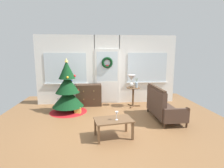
# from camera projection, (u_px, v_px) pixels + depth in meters

# --- Properties ---
(ground_plane) EXTENTS (6.76, 6.76, 0.00)m
(ground_plane) POSITION_uv_depth(u_px,v_px,m) (112.00, 123.00, 4.90)
(ground_plane) COLOR brown
(back_wall_with_door) EXTENTS (5.20, 0.19, 2.55)m
(back_wall_with_door) POSITION_uv_depth(u_px,v_px,m) (107.00, 70.00, 6.72)
(back_wall_with_door) COLOR white
(back_wall_with_door) RESTS_ON ground
(christmas_tree) EXTENTS (1.20, 1.20, 1.74)m
(christmas_tree) POSITION_uv_depth(u_px,v_px,m) (68.00, 92.00, 5.76)
(christmas_tree) COLOR #4C331E
(christmas_tree) RESTS_ON ground
(dresser_cabinet) EXTENTS (0.90, 0.45, 0.78)m
(dresser_cabinet) POSITION_uv_depth(u_px,v_px,m) (89.00, 95.00, 6.53)
(dresser_cabinet) COLOR #3D281C
(dresser_cabinet) RESTS_ON ground
(settee_sofa) EXTENTS (0.75, 1.48, 0.96)m
(settee_sofa) POSITION_uv_depth(u_px,v_px,m) (162.00, 106.00, 5.18)
(settee_sofa) COLOR #3D281C
(settee_sofa) RESTS_ON ground
(side_table) EXTENTS (0.50, 0.48, 0.70)m
(side_table) POSITION_uv_depth(u_px,v_px,m) (133.00, 93.00, 6.37)
(side_table) COLOR brown
(side_table) RESTS_ON ground
(table_lamp) EXTENTS (0.28, 0.28, 0.44)m
(table_lamp) POSITION_uv_depth(u_px,v_px,m) (131.00, 79.00, 6.32)
(table_lamp) COLOR silver
(table_lamp) RESTS_ON side_table
(flower_vase) EXTENTS (0.11, 0.10, 0.35)m
(flower_vase) POSITION_uv_depth(u_px,v_px,m) (136.00, 84.00, 6.26)
(flower_vase) COLOR #99ADBC
(flower_vase) RESTS_ON side_table
(coffee_table) EXTENTS (0.91, 0.65, 0.43)m
(coffee_table) POSITION_uv_depth(u_px,v_px,m) (113.00, 122.00, 4.03)
(coffee_table) COLOR brown
(coffee_table) RESTS_ON ground
(wine_glass) EXTENTS (0.08, 0.08, 0.20)m
(wine_glass) POSITION_uv_depth(u_px,v_px,m) (117.00, 114.00, 3.96)
(wine_glass) COLOR silver
(wine_glass) RESTS_ON coffee_table
(gift_box) EXTENTS (0.21, 0.19, 0.21)m
(gift_box) POSITION_uv_depth(u_px,v_px,m) (78.00, 110.00, 5.69)
(gift_box) COLOR #D8C64C
(gift_box) RESTS_ON ground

